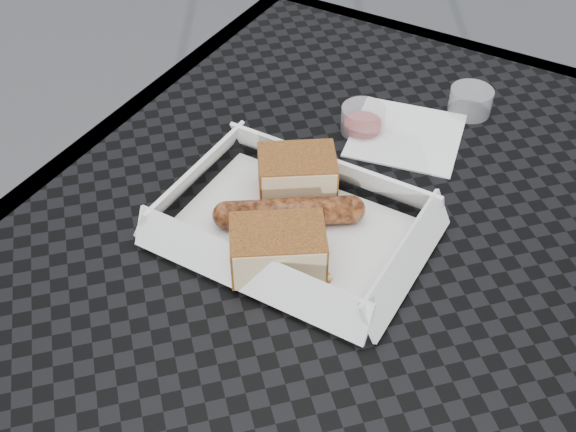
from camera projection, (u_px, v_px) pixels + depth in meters
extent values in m
cube|color=black|center=(419.00, 253.00, 0.69)|extent=(0.80, 0.80, 0.01)
cube|color=black|center=(532.00, 72.00, 0.94)|extent=(0.80, 0.03, 0.03)
cube|color=black|center=(109.00, 137.00, 0.84)|extent=(0.03, 0.80, 0.03)
cylinder|color=black|center=(287.00, 205.00, 1.30)|extent=(0.03, 0.03, 0.73)
cube|color=white|center=(293.00, 231.00, 0.70)|extent=(0.22, 0.15, 0.00)
cylinder|color=brown|center=(289.00, 212.00, 0.70)|extent=(0.12, 0.09, 0.03)
sphere|color=brown|center=(351.00, 209.00, 0.70)|extent=(0.03, 0.03, 0.03)
sphere|color=brown|center=(226.00, 215.00, 0.70)|extent=(0.03, 0.03, 0.03)
cube|color=brown|center=(297.00, 176.00, 0.72)|extent=(0.09, 0.09, 0.05)
cube|color=brown|center=(278.00, 249.00, 0.65)|extent=(0.10, 0.10, 0.04)
cylinder|color=#F45A0A|center=(306.00, 278.00, 0.65)|extent=(0.02, 0.02, 0.00)
torus|color=white|center=(310.00, 285.00, 0.65)|extent=(0.02, 0.02, 0.00)
cube|color=#B2D17F|center=(318.00, 281.00, 0.65)|extent=(0.02, 0.02, 0.00)
cube|color=white|center=(406.00, 135.00, 0.82)|extent=(0.14, 0.14, 0.00)
cylinder|color=maroon|center=(363.00, 119.00, 0.81)|extent=(0.05, 0.05, 0.03)
cylinder|color=silver|center=(470.00, 101.00, 0.84)|extent=(0.05, 0.05, 0.03)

